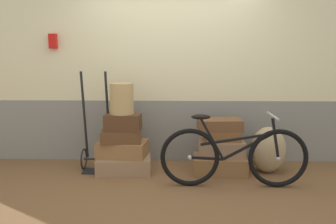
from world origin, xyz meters
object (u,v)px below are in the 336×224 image
at_px(suitcase_0, 124,165).
at_px(suitcase_5, 221,148).
at_px(suitcase_2, 122,136).
at_px(wicker_basket, 122,99).
at_px(suitcase_7, 220,124).
at_px(burlap_sack, 268,150).
at_px(luggage_trolley, 97,147).
at_px(suitcase_1, 123,149).
at_px(suitcase_6, 222,135).
at_px(suitcase_3, 123,122).
at_px(suitcase_4, 220,165).
at_px(bicycle, 233,156).

distance_m(suitcase_0, suitcase_5, 1.27).
xyz_separation_m(suitcase_2, wicker_basket, (0.01, 0.00, 0.48)).
height_order(suitcase_7, burlap_sack, suitcase_7).
bearing_deg(suitcase_5, luggage_trolley, 178.97).
bearing_deg(suitcase_1, suitcase_7, 6.91).
relative_size(suitcase_0, suitcase_6, 1.57).
xyz_separation_m(suitcase_1, burlap_sack, (1.88, 0.02, -0.00)).
bearing_deg(suitcase_5, suitcase_0, -177.39).
bearing_deg(suitcase_1, suitcase_3, -54.73).
distance_m(suitcase_6, wicker_basket, 1.35).
height_order(suitcase_3, wicker_basket, wicker_basket).
bearing_deg(suitcase_0, wicker_basket, 113.23).
relative_size(suitcase_6, luggage_trolley, 0.34).
bearing_deg(suitcase_1, suitcase_2, -91.58).
bearing_deg(suitcase_3, suitcase_7, 4.71).
height_order(suitcase_0, suitcase_1, suitcase_1).
distance_m(suitcase_7, luggage_trolley, 1.63).
relative_size(suitcase_1, suitcase_6, 1.41).
bearing_deg(suitcase_5, suitcase_2, -178.40).
xyz_separation_m(suitcase_4, suitcase_7, (-0.01, 0.04, 0.52)).
height_order(suitcase_0, luggage_trolley, luggage_trolley).
bearing_deg(burlap_sack, suitcase_1, -179.50).
height_order(suitcase_5, luggage_trolley, luggage_trolley).
distance_m(suitcase_1, bicycle, 1.44).
height_order(suitcase_2, suitcase_6, suitcase_6).
relative_size(suitcase_4, bicycle, 0.40).
bearing_deg(suitcase_7, suitcase_3, 177.70).
distance_m(suitcase_2, suitcase_7, 1.26).
distance_m(suitcase_7, wicker_basket, 1.29).
height_order(suitcase_5, wicker_basket, wicker_basket).
height_order(suitcase_6, wicker_basket, wicker_basket).
bearing_deg(suitcase_0, suitcase_1, 109.52).
height_order(suitcase_1, luggage_trolley, luggage_trolley).
bearing_deg(bicycle, suitcase_4, 101.17).
distance_m(suitcase_4, wicker_basket, 1.51).
height_order(wicker_basket, burlap_sack, wicker_basket).
xyz_separation_m(suitcase_0, luggage_trolley, (-0.37, 0.09, 0.21)).
bearing_deg(wicker_basket, suitcase_1, 109.25).
xyz_separation_m(suitcase_0, suitcase_1, (-0.02, 0.05, 0.20)).
distance_m(suitcase_5, suitcase_6, 0.17).
bearing_deg(burlap_sack, suitcase_4, -175.01).
distance_m(suitcase_6, suitcase_7, 0.14).
xyz_separation_m(suitcase_0, suitcase_7, (1.23, 0.05, 0.53)).
relative_size(suitcase_5, wicker_basket, 1.46).
distance_m(suitcase_2, wicker_basket, 0.48).
distance_m(suitcase_3, wicker_basket, 0.30).
bearing_deg(suitcase_4, suitcase_1, -179.41).
xyz_separation_m(suitcase_1, suitcase_3, (0.02, -0.04, 0.36)).
distance_m(suitcase_1, suitcase_4, 1.28).
distance_m(wicker_basket, burlap_sack, 1.99).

